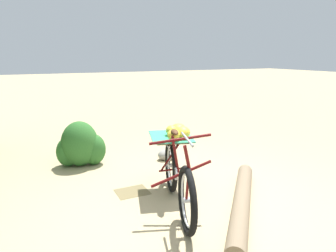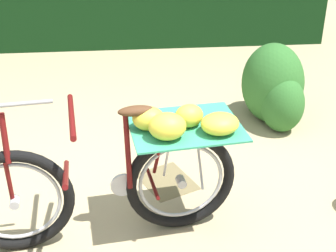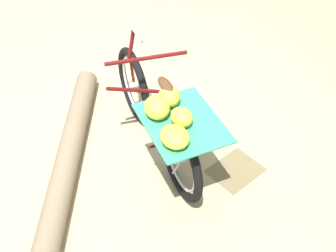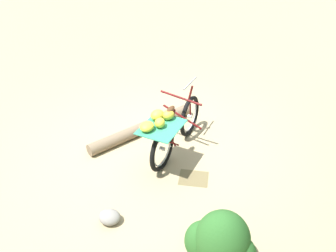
{
  "view_description": "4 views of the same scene",
  "coord_description": "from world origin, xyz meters",
  "px_view_note": "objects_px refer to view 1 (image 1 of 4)",
  "views": [
    {
      "loc": [
        1.86,
        3.07,
        1.85
      ],
      "look_at": [
        0.1,
        -0.58,
        0.91
      ],
      "focal_mm": 32.9,
      "sensor_mm": 36.0,
      "label": 1
    },
    {
      "loc": [
        -2.15,
        0.84,
        2.17
      ],
      "look_at": [
        0.06,
        -0.4,
        0.82
      ],
      "focal_mm": 51.64,
      "sensor_mm": 36.0,
      "label": 2
    },
    {
      "loc": [
        -1.59,
        -2.29,
        3.0
      ],
      "look_at": [
        -0.07,
        -0.54,
        0.84
      ],
      "focal_mm": 48.04,
      "sensor_mm": 36.0,
      "label": 3
    },
    {
      "loc": [
        0.83,
        -4.6,
        3.5
      ],
      "look_at": [
        0.17,
        -0.48,
        0.76
      ],
      "focal_mm": 36.6,
      "sensor_mm": 36.0,
      "label": 4
    }
  ],
  "objects_px": {
    "fallen_log": "(242,202)",
    "path_stone": "(166,155)",
    "bicycle": "(177,167)",
    "shrub_cluster": "(81,146)"
  },
  "relations": [
    {
      "from": "bicycle",
      "to": "shrub_cluster",
      "type": "height_order",
      "value": "bicycle"
    },
    {
      "from": "fallen_log",
      "to": "bicycle",
      "type": "bearing_deg",
      "value": -39.26
    },
    {
      "from": "fallen_log",
      "to": "path_stone",
      "type": "xyz_separation_m",
      "value": [
        0.03,
        -2.09,
        -0.01
      ]
    },
    {
      "from": "fallen_log",
      "to": "path_stone",
      "type": "bearing_deg",
      "value": -89.2
    },
    {
      "from": "bicycle",
      "to": "fallen_log",
      "type": "xyz_separation_m",
      "value": [
        -0.62,
        0.51,
        -0.39
      ]
    },
    {
      "from": "fallen_log",
      "to": "path_stone",
      "type": "relative_size",
      "value": 7.45
    },
    {
      "from": "fallen_log",
      "to": "shrub_cluster",
      "type": "distance_m",
      "value": 2.86
    },
    {
      "from": "fallen_log",
      "to": "shrub_cluster",
      "type": "xyz_separation_m",
      "value": [
        1.45,
        -2.45,
        0.24
      ]
    },
    {
      "from": "bicycle",
      "to": "path_stone",
      "type": "xyz_separation_m",
      "value": [
        -0.59,
        -1.58,
        -0.4
      ]
    },
    {
      "from": "bicycle",
      "to": "fallen_log",
      "type": "distance_m",
      "value": 0.89
    }
  ]
}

